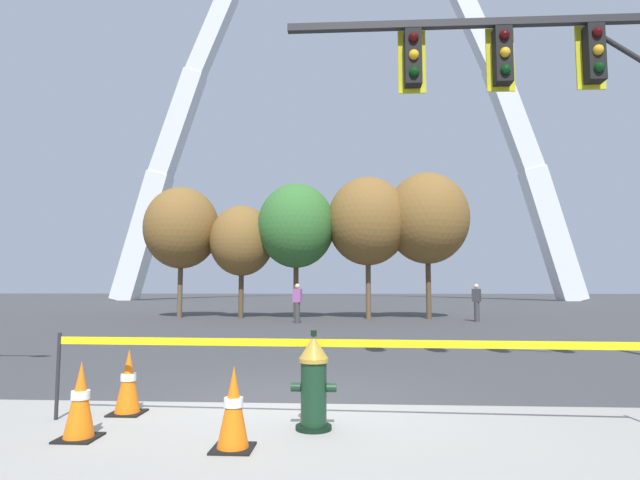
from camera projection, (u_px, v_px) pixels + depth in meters
ground_plane at (287, 401)px, 6.46m from camera, size 240.00×240.00×0.00m
fire_hydrant at (314, 383)px, 5.20m from camera, size 0.46×0.48×0.99m
caution_tape_barrier at (348, 362)px, 5.29m from camera, size 6.33×0.29×0.93m
traffic_cone_by_hydrant at (128, 382)px, 5.82m from camera, size 0.36×0.36×0.73m
traffic_cone_mid_sidewalk at (80, 401)px, 4.85m from camera, size 0.36×0.36×0.73m
traffic_cone_curb_edge at (233, 409)px, 4.54m from camera, size 0.36×0.36×0.73m
traffic_signal_gantry at (624, 93)px, 7.93m from camera, size 7.82×0.44×6.00m
monument_arch at (342, 104)px, 59.97m from camera, size 52.94×2.52×52.17m
tree_far_left at (182, 228)px, 25.07m from camera, size 3.61×3.61×6.33m
tree_left_mid at (242, 241)px, 24.71m from camera, size 3.07×3.07×5.37m
tree_center_left at (296, 226)px, 24.23m from camera, size 3.62×3.62×6.33m
tree_center_right at (368, 221)px, 24.18m from camera, size 3.79×3.79×6.63m
tree_right_mid at (427, 218)px, 24.13m from camera, size 3.90×3.90×6.82m
pedestrian_walking_left at (477, 302)px, 21.82m from camera, size 0.39×0.34×1.59m
pedestrian_standing_center at (297, 303)px, 20.77m from camera, size 0.39×0.30×1.59m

